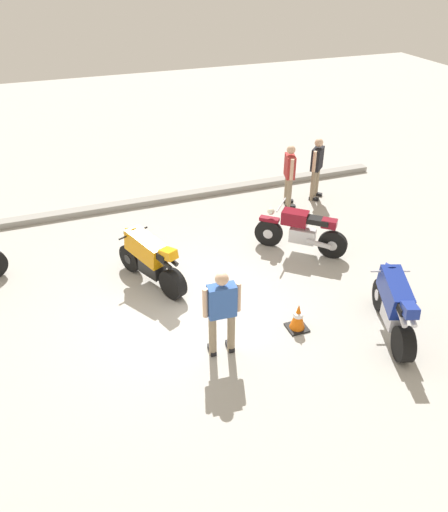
{
  "coord_description": "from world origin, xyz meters",
  "views": [
    {
      "loc": [
        -1.97,
        -7.36,
        5.94
      ],
      "look_at": [
        0.87,
        0.34,
        0.75
      ],
      "focal_mm": 35.12,
      "sensor_mm": 36.0,
      "label": 1
    }
  ],
  "objects": [
    {
      "name": "person_in_black_shirt",
      "position": [
        4.62,
        3.42,
        0.94
      ],
      "size": [
        0.54,
        0.54,
        1.66
      ],
      "rotation": [
        0.0,
        0.0,
        5.49
      ],
      "color": "gray",
      "rests_on": "ground"
    },
    {
      "name": "person_in_red_shirt",
      "position": [
        3.73,
        3.24,
        0.93
      ],
      "size": [
        0.41,
        0.64,
        1.64
      ],
      "rotation": [
        0.0,
        0.0,
        5.99
      ],
      "color": "gray",
      "rests_on": "ground"
    },
    {
      "name": "motorcycle_maroon_cruiser",
      "position": [
        2.96,
        1.06,
        0.52
      ],
      "size": [
        1.65,
        1.47,
        1.09
      ],
      "rotation": [
        0.0,
        0.0,
        2.42
      ],
      "color": "black",
      "rests_on": "ground"
    },
    {
      "name": "person_in_blue_shirt",
      "position": [
        0.19,
        -1.41,
        0.92
      ],
      "size": [
        0.64,
        0.33,
        1.63
      ],
      "rotation": [
        0.0,
        0.0,
        1.5
      ],
      "color": "gray",
      "rests_on": "ground"
    },
    {
      "name": "ground_plane",
      "position": [
        0.0,
        0.0,
        0.0
      ],
      "size": [
        40.0,
        40.0,
        0.0
      ],
      "primitive_type": "plane",
      "color": "#ADAAA3"
    },
    {
      "name": "traffic_cone",
      "position": [
        1.68,
        -1.3,
        0.26
      ],
      "size": [
        0.36,
        0.36,
        0.53
      ],
      "color": "black",
      "rests_on": "ground"
    },
    {
      "name": "motorcycle_blue_sportbike",
      "position": [
        3.19,
        -1.92,
        0.59
      ],
      "size": [
        0.93,
        1.9,
        1.14
      ],
      "rotation": [
        0.0,
        0.0,
        1.22
      ],
      "color": "black",
      "rests_on": "ground"
    },
    {
      "name": "curb_edge",
      "position": [
        0.0,
        4.6,
        0.07
      ],
      "size": [
        14.0,
        0.3,
        0.15
      ],
      "primitive_type": "cube",
      "color": "gray",
      "rests_on": "ground"
    },
    {
      "name": "motorcycle_orange_sportbike",
      "position": [
        -0.45,
        1.03,
        0.59
      ],
      "size": [
        1.05,
        1.84,
        1.14
      ],
      "rotation": [
        0.0,
        0.0,
        2.01
      ],
      "color": "black",
      "rests_on": "ground"
    }
  ]
}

